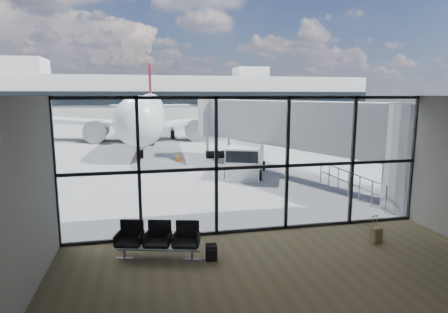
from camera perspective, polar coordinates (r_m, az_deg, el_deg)
name	(u,v)px	position (r m, az deg, el deg)	size (l,w,h in m)	color
ground	(168,129)	(51.79, -8.48, 4.20)	(220.00, 220.00, 0.00)	slate
lounge_shell	(321,189)	(7.74, 14.62, -4.89)	(12.02, 8.01, 4.51)	brown
glass_curtain_wall	(252,166)	(12.19, 4.34, -1.41)	(12.10, 0.12, 4.50)	white
jet_bridge	(303,129)	(20.42, 11.91, 4.19)	(8.00, 16.50, 4.33)	#919496
apron_railing	(348,180)	(17.90, 18.42, -3.41)	(0.06, 5.46, 1.11)	gray
far_terminal	(157,97)	(73.50, -10.21, 8.92)	(80.00, 12.20, 11.00)	silver
tree_3	(22,95)	(86.73, -28.40, 8.27)	(4.95, 4.95, 7.12)	#382619
tree_4	(54,92)	(85.30, -24.51, 8.97)	(5.61, 5.61, 8.07)	#382619
tree_5	(84,89)	(84.28, -20.50, 9.65)	(6.27, 6.27, 9.03)	#382619
seating_row	(159,238)	(10.86, -9.92, -12.10)	(2.33, 1.20, 1.03)	gray
backpack	(211,253)	(10.63, -1.94, -14.44)	(0.33, 0.31, 0.47)	black
suitcase	(376,235)	(12.64, 22.20, -11.06)	(0.35, 0.28, 0.86)	olive
airliner	(147,112)	(40.75, -11.62, 6.59)	(29.88, 34.62, 8.92)	silver
service_van	(246,160)	(21.20, 3.33, -0.49)	(3.18, 4.44, 1.77)	silver
belt_loader	(141,138)	(35.47, -12.55, 2.80)	(2.46, 4.30, 1.88)	black
mobile_stairs	(0,158)	(27.82, -30.97, -0.24)	(2.16, 3.43, 2.25)	gold
traffic_cone_a	(139,154)	(27.76, -12.81, 0.36)	(0.46, 0.46, 0.65)	#FF490D
traffic_cone_b	(230,168)	(21.76, 0.97, -1.83)	(0.46, 0.46, 0.65)	red
traffic_cone_c	(179,157)	(26.15, -6.93, -0.05)	(0.43, 0.43, 0.61)	orange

